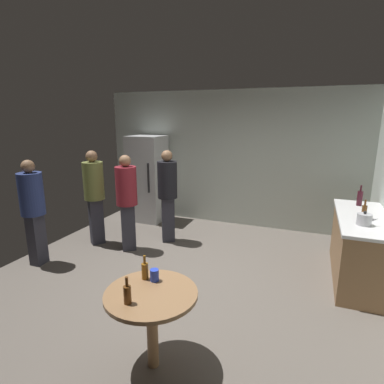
% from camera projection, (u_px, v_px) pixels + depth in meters
% --- Properties ---
extents(ground_plane, '(5.20, 5.20, 0.10)m').
position_uv_depth(ground_plane, '(177.00, 284.00, 4.24)').
color(ground_plane, '#5B544C').
extents(wall_back, '(5.32, 0.06, 2.70)m').
position_uv_depth(wall_back, '(229.00, 159.00, 6.29)').
color(wall_back, beige).
rests_on(wall_back, ground_plane).
extents(refrigerator, '(0.70, 0.68, 1.80)m').
position_uv_depth(refrigerator, '(148.00, 179.00, 6.59)').
color(refrigerator, silver).
rests_on(refrigerator, ground_plane).
extents(kitchen_counter, '(0.64, 1.69, 0.90)m').
position_uv_depth(kitchen_counter, '(359.00, 248.00, 4.21)').
color(kitchen_counter, olive).
rests_on(kitchen_counter, ground_plane).
extents(kettle, '(0.24, 0.17, 0.18)m').
position_uv_depth(kettle, '(364.00, 219.00, 3.76)').
color(kettle, '#B2B2B7').
rests_on(kettle, kitchen_counter).
extents(wine_bottle_on_counter, '(0.08, 0.08, 0.31)m').
position_uv_depth(wine_bottle_on_counter, '(360.00, 198.00, 4.58)').
color(wine_bottle_on_counter, '#3F141E').
rests_on(wine_bottle_on_counter, kitchen_counter).
extents(beer_bottle_on_counter, '(0.06, 0.06, 0.23)m').
position_uv_depth(beer_bottle_on_counter, '(364.00, 210.00, 4.08)').
color(beer_bottle_on_counter, '#593314').
rests_on(beer_bottle_on_counter, kitchen_counter).
extents(foreground_table, '(0.80, 0.80, 0.73)m').
position_uv_depth(foreground_table, '(151.00, 303.00, 2.66)').
color(foreground_table, olive).
rests_on(foreground_table, ground_plane).
extents(beer_bottle_amber, '(0.06, 0.06, 0.23)m').
position_uv_depth(beer_bottle_amber, '(145.00, 270.00, 2.83)').
color(beer_bottle_amber, '#8C5919').
rests_on(beer_bottle_amber, foreground_table).
extents(beer_bottle_brown, '(0.06, 0.06, 0.23)m').
position_uv_depth(beer_bottle_brown, '(127.00, 294.00, 2.46)').
color(beer_bottle_brown, '#593314').
rests_on(beer_bottle_brown, foreground_table).
extents(plastic_cup_blue, '(0.08, 0.08, 0.11)m').
position_uv_depth(plastic_cup_blue, '(154.00, 275.00, 2.80)').
color(plastic_cup_blue, blue).
rests_on(plastic_cup_blue, foreground_table).
extents(person_in_maroon_shirt, '(0.48, 0.48, 1.60)m').
position_uv_depth(person_in_maroon_shirt, '(127.00, 196.00, 5.03)').
color(person_in_maroon_shirt, '#2D2D38').
rests_on(person_in_maroon_shirt, ground_plane).
extents(person_in_olive_shirt, '(0.48, 0.48, 1.64)m').
position_uv_depth(person_in_olive_shirt, '(94.00, 191.00, 5.29)').
color(person_in_olive_shirt, '#2D2D38').
rests_on(person_in_olive_shirt, ground_plane).
extents(person_in_navy_shirt, '(0.35, 0.35, 1.59)m').
position_uv_depth(person_in_navy_shirt, '(33.00, 205.00, 4.53)').
color(person_in_navy_shirt, '#2D2D38').
rests_on(person_in_navy_shirt, ground_plane).
extents(person_in_black_shirt, '(0.46, 0.46, 1.63)m').
position_uv_depth(person_in_black_shirt, '(168.00, 189.00, 5.39)').
color(person_in_black_shirt, '#2D2D38').
rests_on(person_in_black_shirt, ground_plane).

